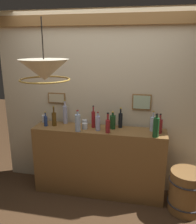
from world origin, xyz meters
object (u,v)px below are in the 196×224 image
at_px(liquor_bottle_mezcal, 98,123).
at_px(liquor_bottle_sherry, 108,125).
at_px(glass_tumbler_shot, 44,119).
at_px(pendant_lamp, 44,71).
at_px(liquor_bottle_tequila, 156,127).
at_px(liquor_bottle_vermouth, 54,119).
at_px(liquor_bottle_bourbon, 113,122).
at_px(liquor_bottle_vodka, 65,114).
at_px(wooden_barrel, 186,191).
at_px(liquor_bottle_whiskey, 120,120).
at_px(liquor_bottle_gin, 46,121).
at_px(liquor_bottle_brandy, 78,123).
at_px(glass_tumbler_rocks, 85,123).
at_px(liquor_bottle_rye, 153,124).
at_px(liquor_bottle_port, 160,126).
at_px(glass_tumbler_highball, 85,126).
at_px(liquor_bottle_rum, 93,119).

distance_m(liquor_bottle_mezcal, liquor_bottle_sherry, 0.15).
bearing_deg(liquor_bottle_mezcal, glass_tumbler_shot, 167.85).
xyz_separation_m(liquor_bottle_mezcal, pendant_lamp, (-0.33, -0.84, 0.76)).
xyz_separation_m(liquor_bottle_tequila, liquor_bottle_sherry, (-0.60, 0.02, -0.03)).
xyz_separation_m(liquor_bottle_vermouth, liquor_bottle_bourbon, (0.82, 0.05, -0.01)).
height_order(liquor_bottle_vodka, wooden_barrel, liquor_bottle_vodka).
bearing_deg(liquor_bottle_whiskey, glass_tumbler_shot, 179.87).
relative_size(liquor_bottle_gin, glass_tumbler_shot, 1.96).
relative_size(liquor_bottle_brandy, glass_tumbler_rocks, 3.02).
height_order(liquor_bottle_rye, liquor_bottle_sherry, liquor_bottle_rye).
bearing_deg(liquor_bottle_port, glass_tumbler_highball, -177.77).
distance_m(liquor_bottle_gin, liquor_bottle_brandy, 0.51).
relative_size(liquor_bottle_mezcal, glass_tumbler_rocks, 2.67).
relative_size(liquor_bottle_whiskey, liquor_bottle_port, 1.08).
bearing_deg(liquor_bottle_port, glass_tumbler_shot, 175.86).
distance_m(liquor_bottle_gin, pendant_lamp, 1.24).
distance_m(liquor_bottle_port, wooden_barrel, 0.89).
height_order(liquor_bottle_gin, liquor_bottle_brandy, liquor_bottle_brandy).
bearing_deg(pendant_lamp, liquor_bottle_port, 38.89).
height_order(pendant_lamp, wooden_barrel, pendant_lamp).
relative_size(liquor_bottle_rum, liquor_bottle_sherry, 1.14).
bearing_deg(liquor_bottle_whiskey, liquor_bottle_gin, -171.56).
bearing_deg(liquor_bottle_tequila, glass_tumbler_shot, 170.47).
distance_m(liquor_bottle_rum, liquor_bottle_brandy, 0.25).
height_order(liquor_bottle_port, glass_tumbler_highball, liquor_bottle_port).
bearing_deg(liquor_bottle_bourbon, liquor_bottle_whiskey, 36.96).
relative_size(liquor_bottle_vodka, liquor_bottle_vermouth, 1.21).
distance_m(liquor_bottle_sherry, glass_tumbler_highball, 0.34).
bearing_deg(liquor_bottle_rum, liquor_bottle_bourbon, 0.36).
bearing_deg(liquor_bottle_rye, liquor_bottle_port, -37.90).
distance_m(liquor_bottle_rum, liquor_bottle_sherry, 0.28).
relative_size(glass_tumbler_highball, wooden_barrel, 0.14).
bearing_deg(liquor_bottle_brandy, glass_tumbler_rocks, 78.76).
xyz_separation_m(liquor_bottle_rum, liquor_bottle_sherry, (0.23, -0.17, -0.02)).
bearing_deg(liquor_bottle_rum, liquor_bottle_rye, 1.77).
height_order(liquor_bottle_sherry, liquor_bottle_bourbon, liquor_bottle_sherry).
bearing_deg(liquor_bottle_rye, liquor_bottle_gin, -175.97).
relative_size(liquor_bottle_vodka, glass_tumbler_highball, 4.41).
distance_m(liquor_bottle_rum, liquor_bottle_mezcal, 0.14).
distance_m(liquor_bottle_rum, liquor_bottle_port, 0.88).
relative_size(liquor_bottle_sherry, liquor_bottle_bourbon, 1.12).
distance_m(liquor_bottle_rye, liquor_bottle_vermouth, 1.35).
relative_size(glass_tumbler_rocks, glass_tumbler_highball, 1.23).
height_order(liquor_bottle_rum, liquor_bottle_port, liquor_bottle_rum).
bearing_deg(liquor_bottle_mezcal, liquor_bottle_vermouth, 174.48).
bearing_deg(liquor_bottle_rum, glass_tumbler_rocks, 174.68).
relative_size(liquor_bottle_whiskey, liquor_bottle_vodka, 0.82).
distance_m(liquor_bottle_whiskey, liquor_bottle_tequila, 0.53).
height_order(liquor_bottle_whiskey, liquor_bottle_bourbon, liquor_bottle_whiskey).
bearing_deg(liquor_bottle_mezcal, liquor_bottle_brandy, -161.15).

